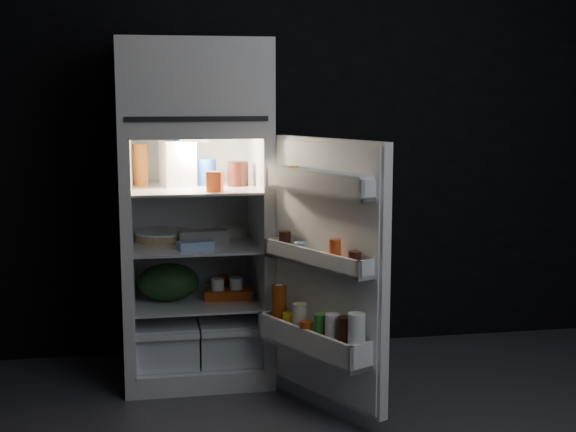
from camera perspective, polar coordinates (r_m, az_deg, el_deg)
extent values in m
cube|color=black|center=(4.72, 1.10, 6.77)|extent=(4.00, 0.00, 2.70)
cube|color=white|center=(4.48, -6.47, -10.39)|extent=(0.76, 0.70, 0.10)
cube|color=white|center=(4.30, -11.35, -2.32)|extent=(0.05, 0.70, 1.20)
cube|color=white|center=(4.34, -1.94, -2.05)|extent=(0.05, 0.70, 1.20)
cube|color=white|center=(4.63, -6.87, -1.44)|extent=(0.66, 0.05, 1.20)
cube|color=white|center=(4.23, -6.77, 6.21)|extent=(0.76, 0.70, 0.06)
cube|color=white|center=(4.23, -6.83, 9.46)|extent=(0.76, 0.70, 0.42)
cube|color=black|center=(3.88, -6.46, 6.87)|extent=(0.68, 0.01, 0.02)
cube|color=white|center=(4.28, -10.96, -2.38)|extent=(0.01, 0.65, 1.20)
cube|color=white|center=(4.31, -2.27, -2.12)|extent=(0.01, 0.65, 1.20)
cube|color=white|center=(4.21, -6.74, 5.73)|extent=(0.66, 0.65, 0.01)
cube|color=white|center=(4.43, -6.46, -9.84)|extent=(0.66, 0.65, 0.01)
cube|color=white|center=(4.23, -6.67, 2.00)|extent=(0.65, 0.63, 0.01)
cube|color=white|center=(4.28, -6.60, -1.99)|extent=(0.65, 0.63, 0.01)
cube|color=white|center=(4.34, -6.53, -5.88)|extent=(0.65, 0.63, 0.01)
cube|color=white|center=(4.41, -8.66, -8.40)|extent=(0.32, 0.59, 0.22)
cube|color=white|center=(4.43, -4.35, -8.25)|extent=(0.32, 0.59, 0.22)
cube|color=white|center=(4.08, -8.56, -8.53)|extent=(0.32, 0.02, 0.03)
cube|color=white|center=(4.10, -3.89, -8.36)|extent=(0.32, 0.02, 0.03)
cube|color=#FFE5B2|center=(4.16, -6.69, 5.41)|extent=(0.14, 0.14, 0.02)
cube|color=white|center=(3.73, 2.92, -3.85)|extent=(0.39, 0.70, 1.22)
cube|color=white|center=(3.71, 2.59, -3.91)|extent=(0.33, 0.64, 1.18)
cube|color=white|center=(3.62, 2.12, 1.71)|extent=(0.39, 0.65, 0.02)
cube|color=white|center=(3.60, 1.70, 2.27)|extent=(0.33, 0.61, 0.10)
cube|color=white|center=(3.37, 5.69, 1.80)|extent=(0.09, 0.06, 0.10)
cube|color=white|center=(3.88, -0.97, 2.75)|extent=(0.09, 0.06, 0.10)
cube|color=white|center=(3.68, 2.03, -3.48)|extent=(0.40, 0.65, 0.02)
cube|color=white|center=(3.64, 1.55, -3.04)|extent=(0.33, 0.61, 0.09)
cube|color=white|center=(3.43, 5.54, -3.84)|extent=(0.10, 0.06, 0.09)
cube|color=white|center=(3.93, -1.02, -2.18)|extent=(0.10, 0.06, 0.09)
cube|color=white|center=(3.77, 1.76, -9.54)|extent=(0.43, 0.67, 0.02)
cube|color=white|center=(3.72, 1.04, -8.93)|extent=(0.33, 0.61, 0.13)
cube|color=white|center=(3.52, 5.20, -10.02)|extent=(0.13, 0.08, 0.13)
cube|color=white|center=(4.00, -1.23, -7.63)|extent=(0.13, 0.08, 0.13)
cube|color=white|center=(3.61, 2.13, 3.16)|extent=(0.38, 0.63, 0.02)
cylinder|color=yellow|center=(3.76, 0.39, 2.85)|extent=(0.08, 0.08, 0.09)
cylinder|color=#33150E|center=(3.47, 4.76, -3.28)|extent=(0.08, 0.08, 0.09)
cylinder|color=#E04C1A|center=(3.56, 3.37, -2.67)|extent=(0.07, 0.07, 0.13)
cylinder|color=#809FC7|center=(3.76, 0.88, -2.45)|extent=(0.08, 0.08, 0.08)
cylinder|color=#33150E|center=(3.85, -0.22, -1.91)|extent=(0.08, 0.08, 0.11)
cylinder|color=white|center=(3.52, 4.89, -8.76)|extent=(0.10, 0.10, 0.23)
cylinder|color=#33150E|center=(3.58, 4.01, -8.73)|extent=(0.08, 0.08, 0.20)
cylinder|color=white|center=(3.64, 3.17, -8.47)|extent=(0.09, 0.09, 0.20)
cylinder|color=#338C33|center=(3.70, 2.36, -8.31)|extent=(0.09, 0.09, 0.18)
cylinder|color=beige|center=(3.81, 0.82, -7.65)|extent=(0.09, 0.09, 0.19)
cylinder|color=yellow|center=(3.88, 0.08, -7.84)|extent=(0.09, 0.09, 0.13)
cylinder|color=#A43D0E|center=(3.93, -0.63, -6.72)|extent=(0.10, 0.10, 0.25)
cylinder|color=#A43D0E|center=(3.72, 1.28, -8.52)|extent=(0.08, 0.08, 0.14)
cylinder|color=white|center=(3.90, -0.64, -5.07)|extent=(0.05, 0.05, 0.02)
cube|color=white|center=(4.26, -7.86, 3.72)|extent=(0.19, 0.19, 0.24)
cylinder|color=#1F4EAC|center=(4.29, -5.78, 3.12)|extent=(0.13, 0.13, 0.14)
cylinder|color=#33150E|center=(4.25, -3.58, 3.03)|extent=(0.13, 0.13, 0.13)
cylinder|color=orange|center=(4.33, -10.44, 3.61)|extent=(0.10, 0.10, 0.22)
cube|color=#E04C1A|center=(4.02, -5.22, 2.46)|extent=(0.09, 0.08, 0.10)
cube|color=gray|center=(4.25, -6.04, -1.49)|extent=(0.26, 0.12, 0.07)
cylinder|color=tan|center=(4.38, -8.86, -1.44)|extent=(0.34, 0.34, 0.04)
cube|color=#809FC7|center=(4.12, -6.59, -2.05)|extent=(0.20, 0.13, 0.04)
cube|color=beige|center=(4.46, -3.98, -1.12)|extent=(0.14, 0.13, 0.05)
ellipsoid|color=#193815|center=(4.30, -8.49, -4.66)|extent=(0.40, 0.37, 0.20)
cube|color=#A43D0E|center=(4.31, -4.23, -5.54)|extent=(0.27, 0.16, 0.05)
cylinder|color=#A43D0E|center=(4.46, -4.64, -4.78)|extent=(0.08, 0.08, 0.09)
cylinder|color=#B3B4B8|center=(4.45, -3.78, -4.81)|extent=(0.08, 0.08, 0.09)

